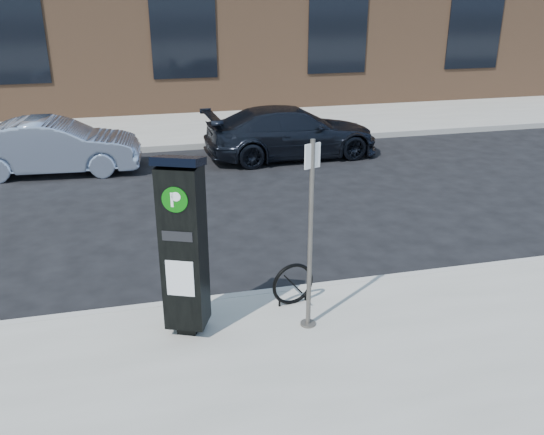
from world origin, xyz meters
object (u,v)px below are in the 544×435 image
object	(u,v)px
car_silver	(55,146)
car_dark	(292,132)
bike_rack	(293,284)
parking_kiosk	(184,245)
sign_pole	(310,239)

from	to	relation	value
car_silver	car_dark	distance (m)	5.50
bike_rack	car_silver	size ratio (longest dim) A/B	0.15
parking_kiosk	car_dark	xyz separation A→B (m)	(3.33, 7.43, -0.64)
bike_rack	sign_pole	bearing A→B (deg)	-95.77
bike_rack	car_silver	distance (m)	7.94
bike_rack	car_dark	bearing A→B (deg)	64.18
bike_rack	car_dark	size ratio (longest dim) A/B	0.13
parking_kiosk	bike_rack	xyz separation A→B (m)	(1.35, 0.31, -0.83)
car_silver	car_dark	world-z (taller)	car_dark
sign_pole	bike_rack	xyz separation A→B (m)	(-0.04, 0.53, -0.85)
car_silver	car_dark	xyz separation A→B (m)	(5.50, 0.01, 0.01)
sign_pole	car_dark	bearing A→B (deg)	55.60
parking_kiosk	sign_pole	world-z (taller)	sign_pole
parking_kiosk	sign_pole	bearing A→B (deg)	13.85
parking_kiosk	car_silver	xyz separation A→B (m)	(-2.17, 7.42, -0.64)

